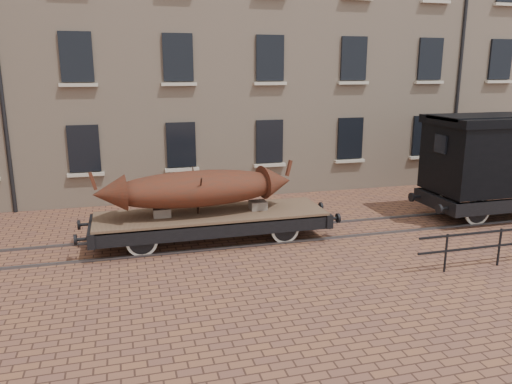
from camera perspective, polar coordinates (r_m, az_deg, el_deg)
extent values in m
plane|color=brown|center=(15.50, 3.25, -4.92)|extent=(90.00, 90.00, 0.00)
cube|color=beige|center=(25.20, 2.71, 18.43)|extent=(40.00, 10.00, 14.00)
cube|color=black|center=(19.11, -19.06, 4.72)|extent=(1.10, 0.12, 1.70)
cube|color=beige|center=(19.21, -18.85, 1.90)|extent=(1.30, 0.18, 0.12)
cube|color=black|center=(19.19, -8.56, 5.37)|extent=(1.10, 0.12, 1.70)
cube|color=beige|center=(19.30, -8.44, 2.55)|extent=(1.30, 0.18, 0.12)
cube|color=black|center=(19.90, 1.54, 5.81)|extent=(1.10, 0.12, 1.70)
cube|color=beige|center=(20.00, 1.57, 3.09)|extent=(1.30, 0.18, 0.12)
cube|color=black|center=(21.17, 10.70, 6.06)|extent=(1.10, 0.12, 1.70)
cube|color=beige|center=(21.27, 10.65, 3.51)|extent=(1.30, 0.18, 0.12)
cube|color=black|center=(22.91, 18.65, 6.16)|extent=(1.10, 0.12, 1.70)
cube|color=beige|center=(23.00, 18.55, 3.79)|extent=(1.30, 0.18, 0.12)
cube|color=black|center=(25.02, 25.37, 6.15)|extent=(1.10, 0.12, 1.70)
cube|color=beige|center=(25.10, 25.23, 3.98)|extent=(1.30, 0.18, 0.12)
cube|color=black|center=(18.91, -19.85, 14.33)|extent=(1.10, 0.12, 1.70)
cube|color=beige|center=(18.85, -19.62, 11.46)|extent=(1.30, 0.18, 0.12)
cube|color=black|center=(19.00, -8.92, 14.95)|extent=(1.10, 0.12, 1.70)
cube|color=beige|center=(18.94, -8.79, 12.09)|extent=(1.30, 0.18, 0.12)
cube|color=black|center=(19.71, 1.60, 15.06)|extent=(1.10, 0.12, 1.70)
cube|color=beige|center=(19.66, 1.63, 12.30)|extent=(1.30, 0.18, 0.12)
cube|color=black|center=(20.99, 11.10, 14.75)|extent=(1.10, 0.12, 1.70)
cube|color=beige|center=(20.94, 11.05, 12.15)|extent=(1.30, 0.18, 0.12)
cube|color=black|center=(22.75, 19.28, 14.16)|extent=(1.10, 0.12, 1.70)
cube|color=beige|center=(22.70, 19.18, 11.77)|extent=(1.30, 0.18, 0.12)
cube|color=black|center=(24.87, 26.15, 13.45)|extent=(1.10, 0.12, 1.70)
cube|color=beige|center=(24.83, 26.00, 11.26)|extent=(1.30, 0.18, 0.12)
cube|color=beige|center=(22.85, 19.85, 19.79)|extent=(1.30, 0.18, 0.12)
cube|color=beige|center=(24.97, 26.82, 18.58)|extent=(1.30, 0.18, 0.12)
cylinder|color=black|center=(23.69, 22.77, 17.72)|extent=(0.14, 0.14, 14.00)
cube|color=#59595E|center=(14.85, 4.13, -5.67)|extent=(30.00, 0.08, 0.06)
cube|color=#59595E|center=(16.14, 2.44, -4.03)|extent=(30.00, 0.08, 0.06)
cylinder|color=black|center=(13.47, 20.88, -6.53)|extent=(0.06, 0.06, 1.00)
cylinder|color=black|center=(14.45, 26.05, -5.68)|extent=(0.06, 0.06, 1.00)
cube|color=brown|center=(14.71, -5.14, -2.57)|extent=(6.69, 1.96, 0.11)
cube|color=black|center=(13.92, -4.45, -4.44)|extent=(6.69, 0.14, 0.40)
cube|color=black|center=(15.63, -5.72, -2.41)|extent=(6.69, 0.14, 0.40)
cube|color=black|center=(14.60, -18.18, -4.23)|extent=(0.20, 2.05, 0.40)
cylinder|color=black|center=(13.98, -19.32, -5.12)|extent=(0.31, 0.09, 0.09)
cylinder|color=black|center=(13.99, -19.94, -5.16)|extent=(0.07, 0.29, 0.29)
cylinder|color=black|center=(15.25, -19.01, -3.53)|extent=(0.31, 0.09, 0.09)
cylinder|color=black|center=(15.27, -19.58, -3.56)|extent=(0.07, 0.29, 0.29)
cube|color=black|center=(15.67, 7.00, -2.40)|extent=(0.20, 2.05, 0.40)
cylinder|color=black|center=(15.18, 8.82, -3.00)|extent=(0.31, 0.09, 0.09)
cylinder|color=black|center=(15.24, 9.34, -2.95)|extent=(0.07, 0.29, 0.29)
cylinder|color=black|center=(16.36, 6.93, -1.70)|extent=(0.31, 0.09, 0.09)
cylinder|color=black|center=(16.42, 7.42, -1.66)|extent=(0.07, 0.29, 0.29)
cylinder|color=black|center=(14.63, -13.06, -4.65)|extent=(0.09, 1.69, 0.09)
cylinder|color=white|center=(13.95, -12.92, -5.56)|extent=(0.86, 0.06, 0.86)
cylinder|color=black|center=(13.95, -12.92, -5.56)|extent=(0.70, 0.09, 0.70)
cube|color=black|center=(13.78, -12.95, -4.87)|extent=(0.80, 0.07, 0.09)
cylinder|color=white|center=(15.32, -13.18, -3.82)|extent=(0.86, 0.06, 0.86)
cylinder|color=black|center=(15.32, -13.18, -3.82)|extent=(0.70, 0.09, 0.70)
cube|color=black|center=(15.36, -13.24, -2.94)|extent=(0.80, 0.07, 0.09)
cylinder|color=black|center=(15.30, 2.48, -3.48)|extent=(0.09, 1.69, 0.09)
cylinder|color=white|center=(14.65, 3.34, -4.28)|extent=(0.86, 0.06, 0.86)
cylinder|color=black|center=(14.65, 3.34, -4.28)|extent=(0.70, 0.09, 0.70)
cube|color=black|center=(14.49, 3.49, -3.60)|extent=(0.80, 0.07, 0.09)
cylinder|color=white|center=(15.96, 1.69, -2.73)|extent=(0.86, 0.06, 0.86)
cylinder|color=black|center=(15.96, 1.69, -2.73)|extent=(0.70, 0.09, 0.70)
cube|color=black|center=(16.00, 1.59, -1.89)|extent=(0.80, 0.07, 0.09)
cube|color=black|center=(14.81, -5.11, -3.86)|extent=(3.57, 0.05, 0.05)
cube|color=gray|center=(14.49, -10.72, -2.28)|extent=(0.49, 0.45, 0.25)
cube|color=gray|center=(14.96, 0.23, -1.52)|extent=(0.49, 0.45, 0.25)
ellipsoid|color=#562012|center=(14.44, -6.73, 0.38)|extent=(5.23, 1.89, 1.03)
cone|color=#562012|center=(14.16, -16.43, -0.19)|extent=(0.94, 1.03, 0.98)
cube|color=#562012|center=(14.07, -18.15, 1.19)|extent=(0.21, 0.12, 0.49)
cone|color=#562012|center=(15.11, 2.35, 1.24)|extent=(0.94, 1.03, 0.98)
cube|color=#562012|center=(15.17, 3.77, 2.75)|extent=(0.21, 0.12, 0.49)
cylinder|color=black|center=(14.07, -6.45, -0.52)|extent=(0.04, 0.88, 1.26)
cylinder|color=black|center=(14.88, -6.96, 0.25)|extent=(0.04, 0.88, 1.26)
cube|color=black|center=(20.27, 24.96, 0.29)|extent=(5.85, 0.16, 0.44)
cube|color=black|center=(17.68, 19.89, -1.07)|extent=(0.21, 2.34, 0.44)
cylinder|color=black|center=(16.82, 20.17, -1.83)|extent=(0.08, 0.31, 0.31)
cylinder|color=black|center=(18.06, 17.35, -0.56)|extent=(0.08, 0.31, 0.31)
cylinder|color=black|center=(18.36, 22.59, -1.47)|extent=(0.10, 1.85, 0.10)
cylinder|color=white|center=(17.82, 23.98, -2.05)|extent=(0.94, 0.07, 0.94)
cylinder|color=black|center=(17.82, 23.98, -2.05)|extent=(0.77, 0.10, 0.77)
cylinder|color=white|center=(18.91, 21.27, -0.92)|extent=(0.94, 0.07, 0.94)
cylinder|color=black|center=(18.91, 21.27, -0.92)|extent=(0.77, 0.10, 0.77)
cube|color=black|center=(17.29, 20.37, 5.18)|extent=(0.08, 0.58, 0.58)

